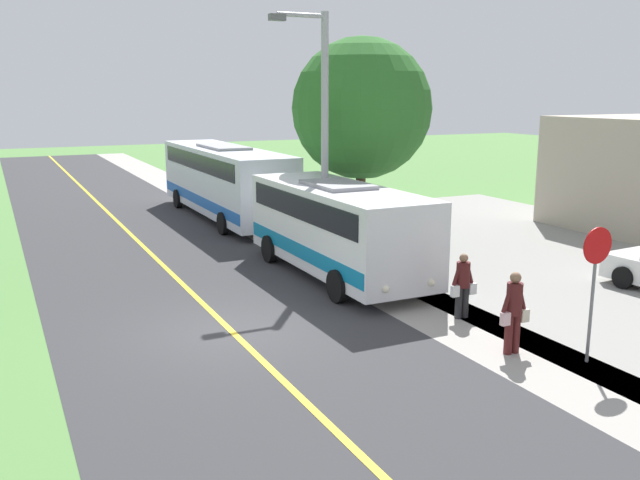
# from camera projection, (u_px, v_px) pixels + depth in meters

# --- Properties ---
(ground_plane) EXTENTS (120.00, 120.00, 0.00)m
(ground_plane) POSITION_uv_depth(u_px,v_px,m) (230.00, 330.00, 16.14)
(ground_plane) COLOR #548442
(road_surface) EXTENTS (8.00, 100.00, 0.01)m
(road_surface) POSITION_uv_depth(u_px,v_px,m) (230.00, 330.00, 16.14)
(road_surface) COLOR #333335
(road_surface) RESTS_ON ground
(sidewalk) EXTENTS (2.40, 100.00, 0.01)m
(sidewalk) POSITION_uv_depth(u_px,v_px,m) (415.00, 301.00, 18.36)
(sidewalk) COLOR #9E9991
(sidewalk) RESTS_ON ground
(road_centre_line) EXTENTS (0.16, 100.00, 0.00)m
(road_centre_line) POSITION_uv_depth(u_px,v_px,m) (230.00, 330.00, 16.14)
(road_centre_line) COLOR gold
(road_centre_line) RESTS_ON ground
(shuttle_bus_front) EXTENTS (2.76, 8.05, 2.87)m
(shuttle_bus_front) POSITION_uv_depth(u_px,v_px,m) (337.00, 225.00, 20.65)
(shuttle_bus_front) COLOR white
(shuttle_bus_front) RESTS_ON ground
(transit_bus_rear) EXTENTS (2.76, 11.55, 3.23)m
(transit_bus_rear) POSITION_uv_depth(u_px,v_px,m) (224.00, 178.00, 30.24)
(transit_bus_rear) COLOR silver
(transit_bus_rear) RESTS_ON ground
(pedestrian_with_bags) EXTENTS (0.72, 0.34, 1.81)m
(pedestrian_with_bags) POSITION_uv_depth(u_px,v_px,m) (514.00, 310.00, 14.51)
(pedestrian_with_bags) COLOR #4C1919
(pedestrian_with_bags) RESTS_ON ground
(pedestrian_waiting) EXTENTS (0.72, 0.34, 1.65)m
(pedestrian_waiting) POSITION_uv_depth(u_px,v_px,m) (463.00, 284.00, 16.84)
(pedestrian_waiting) COLOR #262628
(pedestrian_waiting) RESTS_ON ground
(stop_sign) EXTENTS (0.76, 0.07, 2.88)m
(stop_sign) POSITION_uv_depth(u_px,v_px,m) (595.00, 271.00, 13.83)
(stop_sign) COLOR slate
(stop_sign) RESTS_ON ground
(street_light_pole) EXTENTS (1.97, 0.24, 7.97)m
(street_light_pole) POSITION_uv_depth(u_px,v_px,m) (321.00, 128.00, 21.76)
(street_light_pole) COLOR #9E9EA3
(street_light_pole) RESTS_ON ground
(tree_curbside) EXTENTS (5.04, 5.04, 7.47)m
(tree_curbside) POSITION_uv_depth(u_px,v_px,m) (362.00, 109.00, 24.38)
(tree_curbside) COLOR #4C3826
(tree_curbside) RESTS_ON ground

